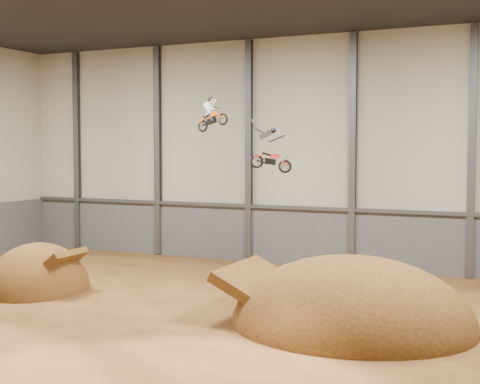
% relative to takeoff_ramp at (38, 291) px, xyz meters
% --- Properties ---
extents(floor, '(40.00, 40.00, 0.00)m').
position_rel_takeoff_ramp_xyz_m(floor, '(9.52, -2.31, 0.00)').
color(floor, '#4C2D14').
rests_on(floor, ground).
extents(back_wall, '(40.00, 0.10, 14.00)m').
position_rel_takeoff_ramp_xyz_m(back_wall, '(9.52, 12.69, 7.00)').
color(back_wall, '#B4B09F').
rests_on(back_wall, ground).
extents(lower_band_back, '(39.80, 0.18, 3.50)m').
position_rel_takeoff_ramp_xyz_m(lower_band_back, '(9.52, 12.59, 1.75)').
color(lower_band_back, '#54565C').
rests_on(lower_band_back, ground).
extents(steel_rail, '(39.80, 0.35, 0.20)m').
position_rel_takeoff_ramp_xyz_m(steel_rail, '(9.52, 12.44, 3.55)').
color(steel_rail, '#47494F').
rests_on(steel_rail, lower_band_back).
extents(steel_column_0, '(0.40, 0.36, 13.90)m').
position_rel_takeoff_ramp_xyz_m(steel_column_0, '(-7.15, 12.49, 7.00)').
color(steel_column_0, '#47494F').
rests_on(steel_column_0, ground).
extents(steel_column_1, '(0.40, 0.36, 13.90)m').
position_rel_takeoff_ramp_xyz_m(steel_column_1, '(-0.48, 12.49, 7.00)').
color(steel_column_1, '#47494F').
rests_on(steel_column_1, ground).
extents(steel_column_2, '(0.40, 0.36, 13.90)m').
position_rel_takeoff_ramp_xyz_m(steel_column_2, '(6.18, 12.49, 7.00)').
color(steel_column_2, '#47494F').
rests_on(steel_column_2, ground).
extents(steel_column_3, '(0.40, 0.36, 13.90)m').
position_rel_takeoff_ramp_xyz_m(steel_column_3, '(12.85, 12.49, 7.00)').
color(steel_column_3, '#47494F').
rests_on(steel_column_3, ground).
extents(steel_column_4, '(0.40, 0.36, 13.90)m').
position_rel_takeoff_ramp_xyz_m(steel_column_4, '(19.52, 12.49, 7.00)').
color(steel_column_4, '#47494F').
rests_on(steel_column_4, ground).
extents(takeoff_ramp, '(4.88, 5.63, 4.88)m').
position_rel_takeoff_ramp_xyz_m(takeoff_ramp, '(0.00, 0.00, 0.00)').
color(takeoff_ramp, '#3F260F').
rests_on(takeoff_ramp, ground).
extents(landing_ramp, '(9.90, 8.76, 5.71)m').
position_rel_takeoff_ramp_xyz_m(landing_ramp, '(16.15, -0.04, 0.00)').
color(landing_ramp, '#3F260F').
rests_on(landing_ramp, ground).
extents(fmx_rider_a, '(2.38, 1.17, 2.15)m').
position_rel_takeoff_ramp_xyz_m(fmx_rider_a, '(7.84, 4.23, 9.05)').
color(fmx_rider_a, '#E64C02').
extents(fmx_rider_b, '(3.02, 1.57, 2.63)m').
position_rel_takeoff_ramp_xyz_m(fmx_rider_b, '(11.38, 3.00, 7.26)').
color(fmx_rider_b, red).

